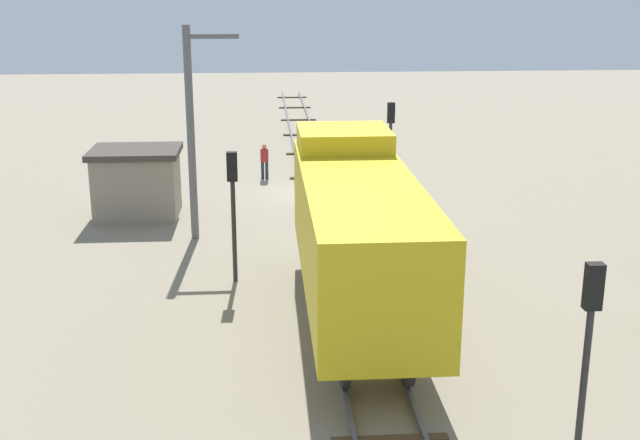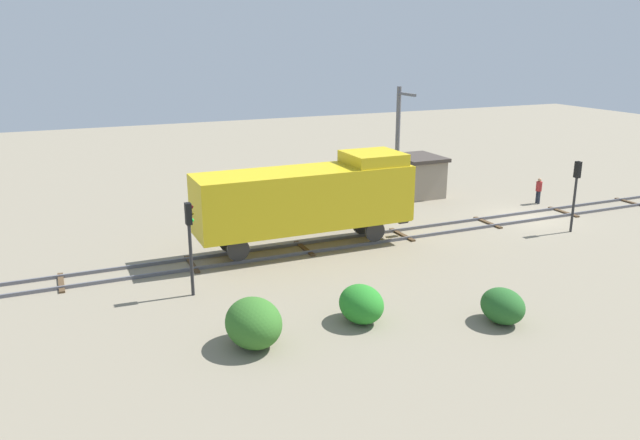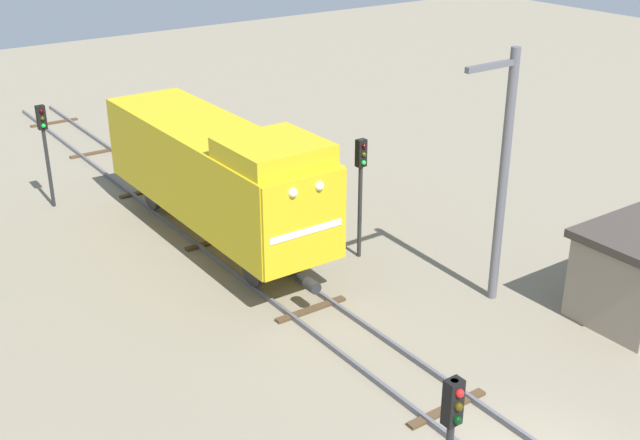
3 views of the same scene
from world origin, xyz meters
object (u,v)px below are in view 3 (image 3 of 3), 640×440
object	(u,v)px
traffic_signal_mid	(361,177)
traffic_signal_far	(44,137)
catenary_mast	(502,173)
relay_hut	(640,274)
traffic_signal_near	(450,438)
locomotive	(216,170)

from	to	relation	value
traffic_signal_mid	traffic_signal_far	xyz separation A→B (m)	(-7.00, 10.28, -0.07)
catenary_mast	relay_hut	bearing A→B (deg)	-51.34
relay_hut	traffic_signal_far	bearing A→B (deg)	121.59
traffic_signal_near	traffic_signal_mid	world-z (taller)	traffic_signal_mid
traffic_signal_mid	traffic_signal_far	world-z (taller)	traffic_signal_mid
locomotive	traffic_signal_near	distance (m)	14.94
catenary_mast	locomotive	bearing A→B (deg)	121.44
traffic_signal_near	catenary_mast	world-z (taller)	catenary_mast
relay_hut	catenary_mast	bearing A→B (deg)	128.66
traffic_signal_near	relay_hut	world-z (taller)	traffic_signal_near
traffic_signal_mid	traffic_signal_far	size ratio (longest dim) A/B	1.03
catenary_mast	relay_hut	distance (m)	4.90
locomotive	traffic_signal_far	size ratio (longest dim) A/B	2.89
catenary_mast	relay_hut	world-z (taller)	catenary_mast
locomotive	traffic_signal_mid	xyz separation A→B (m)	(3.40, -3.51, 0.10)
locomotive	relay_hut	xyz separation A→B (m)	(7.50, -11.28, -1.38)
traffic_signal_near	traffic_signal_mid	size ratio (longest dim) A/B	0.97
traffic_signal_near	relay_hut	xyz separation A→B (m)	(10.70, 3.32, -1.39)
relay_hut	locomotive	bearing A→B (deg)	123.62
traffic_signal_mid	relay_hut	bearing A→B (deg)	-62.18
locomotive	traffic_signal_near	world-z (taller)	locomotive
traffic_signal_far	locomotive	bearing A→B (deg)	-62.00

